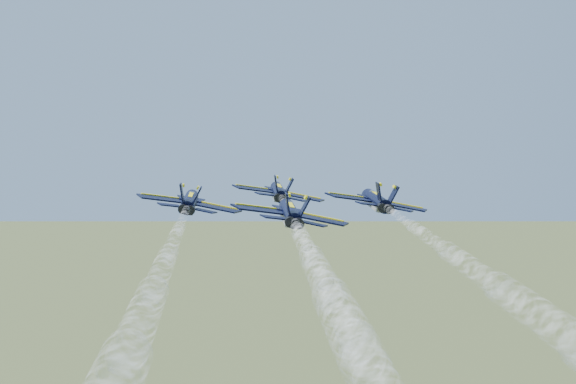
{
  "coord_description": "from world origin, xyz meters",
  "views": [
    {
      "loc": [
        3.03,
        -115.52,
        118.57
      ],
      "look_at": [
        -3.07,
        -1.67,
        108.8
      ],
      "focal_mm": 55.0,
      "sensor_mm": 36.0,
      "label": 1
    }
  ],
  "objects_px": {
    "jet_right": "(376,201)",
    "jet_slot": "(290,213)",
    "jet_lead": "(278,192)",
    "jet_left": "(190,202)"
  },
  "relations": [
    {
      "from": "jet_right",
      "to": "jet_slot",
      "type": "bearing_deg",
      "value": -131.28
    },
    {
      "from": "jet_lead",
      "to": "jet_left",
      "type": "relative_size",
      "value": 1.0
    },
    {
      "from": "jet_right",
      "to": "jet_slot",
      "type": "relative_size",
      "value": 1.0
    },
    {
      "from": "jet_lead",
      "to": "jet_right",
      "type": "height_order",
      "value": "same"
    },
    {
      "from": "jet_lead",
      "to": "jet_slot",
      "type": "bearing_deg",
      "value": -90.44
    },
    {
      "from": "jet_left",
      "to": "jet_right",
      "type": "distance_m",
      "value": 23.87
    },
    {
      "from": "jet_right",
      "to": "jet_lead",
      "type": "bearing_deg",
      "value": 130.17
    },
    {
      "from": "jet_left",
      "to": "jet_slot",
      "type": "distance_m",
      "value": 18.17
    },
    {
      "from": "jet_right",
      "to": "jet_slot",
      "type": "xyz_separation_m",
      "value": [
        -10.32,
        -15.03,
        0.0
      ]
    },
    {
      "from": "jet_left",
      "to": "jet_slot",
      "type": "bearing_deg",
      "value": -49.32
    }
  ]
}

